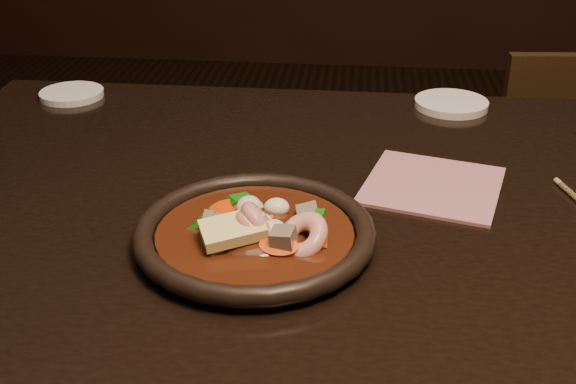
# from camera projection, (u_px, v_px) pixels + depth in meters

# --- Properties ---
(table) EXTENTS (1.60, 0.90, 0.75)m
(table) POSITION_uv_depth(u_px,v_px,m) (496.00, 282.00, 0.87)
(table) COLOR black
(table) RESTS_ON floor
(chair) EXTENTS (0.40, 0.40, 0.79)m
(chair) POSITION_uv_depth(u_px,v_px,m) (556.00, 201.00, 1.57)
(chair) COLOR black
(chair) RESTS_ON floor
(plate) EXTENTS (0.27, 0.27, 0.03)m
(plate) POSITION_uv_depth(u_px,v_px,m) (255.00, 234.00, 0.79)
(plate) COLOR black
(plate) RESTS_ON table
(stirfry) EXTENTS (0.17, 0.13, 0.06)m
(stirfry) POSITION_uv_depth(u_px,v_px,m) (258.00, 230.00, 0.79)
(stirfry) COLOR #351509
(stirfry) RESTS_ON plate
(saucer_left) EXTENTS (0.11, 0.11, 0.01)m
(saucer_left) POSITION_uv_depth(u_px,v_px,m) (72.00, 94.00, 1.22)
(saucer_left) COLOR silver
(saucer_left) RESTS_ON table
(saucer_right) EXTENTS (0.12, 0.12, 0.01)m
(saucer_right) POSITION_uv_depth(u_px,v_px,m) (451.00, 104.00, 1.18)
(saucer_right) COLOR silver
(saucer_right) RESTS_ON table
(napkin) EXTENTS (0.20, 0.20, 0.00)m
(napkin) POSITION_uv_depth(u_px,v_px,m) (433.00, 185.00, 0.92)
(napkin) COLOR #A1636E
(napkin) RESTS_ON table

